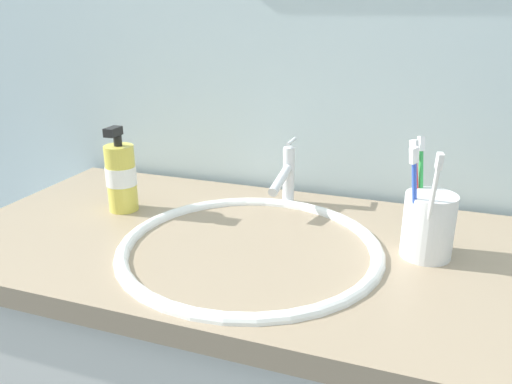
{
  "coord_description": "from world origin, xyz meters",
  "views": [
    {
      "loc": [
        0.28,
        -0.74,
        1.25
      ],
      "look_at": [
        0.01,
        -0.0,
        0.97
      ],
      "focal_mm": 35.08,
      "sensor_mm": 36.0,
      "label": 1
    }
  ],
  "objects_px": {
    "toothbrush_cup": "(428,226)",
    "faucet": "(286,175)",
    "toothbrush_white": "(432,201)",
    "soap_dispenser": "(121,176)",
    "toothbrush_green": "(421,186)",
    "toothbrush_blue": "(414,196)",
    "toothbrush_red": "(416,187)"
  },
  "relations": [
    {
      "from": "toothbrush_red",
      "to": "toothbrush_white",
      "type": "bearing_deg",
      "value": -68.15
    },
    {
      "from": "toothbrush_white",
      "to": "soap_dispenser",
      "type": "xyz_separation_m",
      "value": [
        -0.57,
        0.05,
        -0.04
      ]
    },
    {
      "from": "toothbrush_green",
      "to": "soap_dispenser",
      "type": "height_order",
      "value": "toothbrush_green"
    },
    {
      "from": "toothbrush_green",
      "to": "soap_dispenser",
      "type": "distance_m",
      "value": 0.56
    },
    {
      "from": "toothbrush_cup",
      "to": "toothbrush_white",
      "type": "distance_m",
      "value": 0.07
    },
    {
      "from": "toothbrush_blue",
      "to": "toothbrush_green",
      "type": "height_order",
      "value": "toothbrush_blue"
    },
    {
      "from": "faucet",
      "to": "toothbrush_red",
      "type": "xyz_separation_m",
      "value": [
        0.25,
        -0.11,
        0.04
      ]
    },
    {
      "from": "faucet",
      "to": "soap_dispenser",
      "type": "relative_size",
      "value": 0.88
    },
    {
      "from": "toothbrush_blue",
      "to": "toothbrush_red",
      "type": "distance_m",
      "value": 0.05
    },
    {
      "from": "toothbrush_cup",
      "to": "toothbrush_white",
      "type": "xyz_separation_m",
      "value": [
        0.0,
        -0.04,
        0.05
      ]
    },
    {
      "from": "toothbrush_blue",
      "to": "toothbrush_white",
      "type": "relative_size",
      "value": 1.02
    },
    {
      "from": "faucet",
      "to": "toothbrush_red",
      "type": "distance_m",
      "value": 0.28
    },
    {
      "from": "toothbrush_cup",
      "to": "soap_dispenser",
      "type": "distance_m",
      "value": 0.57
    },
    {
      "from": "toothbrush_red",
      "to": "soap_dispenser",
      "type": "height_order",
      "value": "toothbrush_red"
    },
    {
      "from": "toothbrush_red",
      "to": "soap_dispenser",
      "type": "bearing_deg",
      "value": -178.28
    },
    {
      "from": "toothbrush_red",
      "to": "toothbrush_green",
      "type": "height_order",
      "value": "toothbrush_green"
    },
    {
      "from": "toothbrush_red",
      "to": "soap_dispenser",
      "type": "xyz_separation_m",
      "value": [
        -0.55,
        -0.02,
        -0.04
      ]
    },
    {
      "from": "toothbrush_blue",
      "to": "toothbrush_white",
      "type": "xyz_separation_m",
      "value": [
        0.03,
        -0.01,
        -0.0
      ]
    },
    {
      "from": "faucet",
      "to": "toothbrush_blue",
      "type": "distance_m",
      "value": 0.3
    },
    {
      "from": "toothbrush_green",
      "to": "soap_dispenser",
      "type": "bearing_deg",
      "value": -177.82
    },
    {
      "from": "faucet",
      "to": "soap_dispenser",
      "type": "xyz_separation_m",
      "value": [
        -0.3,
        -0.13,
        0.01
      ]
    },
    {
      "from": "faucet",
      "to": "toothbrush_blue",
      "type": "height_order",
      "value": "toothbrush_blue"
    },
    {
      "from": "toothbrush_cup",
      "to": "toothbrush_blue",
      "type": "relative_size",
      "value": 0.57
    },
    {
      "from": "toothbrush_blue",
      "to": "soap_dispenser",
      "type": "distance_m",
      "value": 0.55
    },
    {
      "from": "toothbrush_cup",
      "to": "toothbrush_blue",
      "type": "distance_m",
      "value": 0.07
    },
    {
      "from": "toothbrush_white",
      "to": "toothbrush_green",
      "type": "relative_size",
      "value": 0.99
    },
    {
      "from": "toothbrush_green",
      "to": "soap_dispenser",
      "type": "relative_size",
      "value": 1.07
    },
    {
      "from": "soap_dispenser",
      "to": "faucet",
      "type": "bearing_deg",
      "value": 23.83
    },
    {
      "from": "toothbrush_cup",
      "to": "faucet",
      "type": "bearing_deg",
      "value": 152.97
    },
    {
      "from": "toothbrush_red",
      "to": "toothbrush_green",
      "type": "bearing_deg",
      "value": 34.23
    },
    {
      "from": "toothbrush_cup",
      "to": "toothbrush_red",
      "type": "distance_m",
      "value": 0.06
    },
    {
      "from": "faucet",
      "to": "toothbrush_green",
      "type": "bearing_deg",
      "value": -23.22
    }
  ]
}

